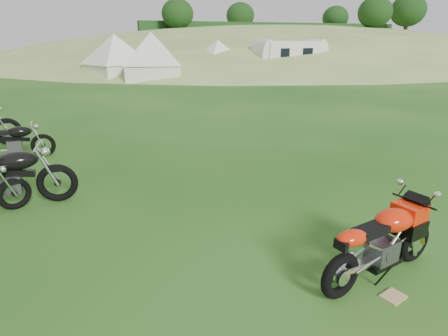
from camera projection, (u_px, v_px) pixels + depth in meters
name	position (u px, v px, depth m)	size (l,w,h in m)	color
ground	(213.00, 221.00, 5.62)	(120.00, 120.00, 0.00)	#15430E
hillside	(279.00, 58.00, 49.07)	(80.00, 64.00, 8.00)	olive
hedgerow	(279.00, 58.00, 49.07)	(36.00, 1.20, 8.60)	#123411
sport_motorcycle	(383.00, 237.00, 4.15)	(1.73, 0.43, 1.04)	red
plywood_board	(393.00, 296.00, 3.98)	(0.24, 0.19, 0.02)	tan
vintage_moto_b	(6.00, 176.00, 5.95)	(2.03, 0.47, 1.07)	black
vintage_moto_d	(13.00, 141.00, 8.32)	(1.65, 0.38, 0.87)	black
tent_left	(116.00, 57.00, 24.04)	(3.15, 3.15, 2.73)	silver
tent_mid	(152.00, 57.00, 23.08)	(3.23, 3.23, 2.80)	silver
tent_right	(218.00, 57.00, 26.20)	(2.88, 2.88, 2.50)	silver
caravan	(289.00, 58.00, 25.86)	(5.10, 2.28, 2.39)	silver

